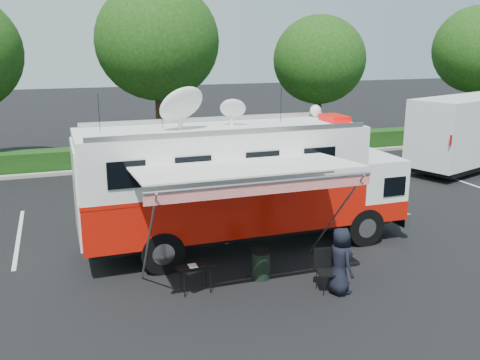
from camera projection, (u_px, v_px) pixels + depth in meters
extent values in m
plane|color=black|center=(245.00, 245.00, 16.10)|extent=(120.00, 120.00, 0.00)
cube|color=#9E998E|center=(246.00, 159.00, 27.41)|extent=(60.00, 0.35, 0.15)
cube|color=black|center=(241.00, 148.00, 28.13)|extent=(60.00, 1.20, 1.00)
cylinder|color=black|center=(160.00, 113.00, 27.38)|extent=(0.44, 0.44, 4.80)
ellipsoid|color=#14380F|center=(157.00, 41.00, 26.49)|extent=(6.14, 6.14, 5.84)
cylinder|color=black|center=(317.00, 113.00, 30.34)|extent=(0.44, 0.44, 4.00)
ellipsoid|color=#14380F|center=(319.00, 60.00, 29.60)|extent=(5.12, 5.12, 4.86)
cylinder|color=black|center=(473.00, 102.00, 33.79)|extent=(0.44, 0.44, 4.40)
ellipsoid|color=#14380F|center=(479.00, 50.00, 32.97)|extent=(5.63, 5.63, 5.35)
cube|color=silver|center=(19.00, 237.00, 16.78)|extent=(0.12, 5.50, 0.01)
cube|color=silver|center=(203.00, 217.00, 18.69)|extent=(0.12, 5.50, 0.01)
cube|color=silver|center=(353.00, 200.00, 20.59)|extent=(0.12, 5.50, 0.01)
cube|color=silver|center=(478.00, 187.00, 22.50)|extent=(0.12, 5.50, 0.01)
cube|color=black|center=(245.00, 227.00, 15.96)|extent=(9.05, 1.47, 0.32)
cylinder|color=black|center=(364.00, 227.00, 15.97)|extent=(1.16, 0.34, 1.16)
cylinder|color=black|center=(327.00, 205.00, 18.09)|extent=(1.16, 0.34, 1.16)
cylinder|color=black|center=(162.00, 252.00, 14.03)|extent=(1.16, 0.34, 1.16)
cylinder|color=black|center=(148.00, 225.00, 16.15)|extent=(1.16, 0.34, 1.16)
cube|color=silver|center=(383.00, 209.00, 17.47)|extent=(0.21, 2.63, 0.42)
cube|color=white|center=(364.00, 182.00, 16.96)|extent=(1.47, 2.63, 1.79)
cube|color=red|center=(363.00, 201.00, 17.12)|extent=(1.49, 2.65, 0.58)
cube|color=black|center=(383.00, 170.00, 17.10)|extent=(0.13, 2.33, 0.74)
cube|color=red|center=(222.00, 204.00, 15.53)|extent=(8.00, 2.63, 1.26)
cube|color=red|center=(222.00, 183.00, 15.37)|extent=(8.02, 2.65, 0.11)
cube|color=white|center=(221.00, 156.00, 15.17)|extent=(8.00, 2.63, 1.47)
cube|color=silver|center=(221.00, 129.00, 14.97)|extent=(8.00, 2.63, 0.08)
cube|color=#CC0505|center=(334.00, 118.00, 16.07)|extent=(0.58, 1.00, 0.17)
sphere|color=white|center=(315.00, 110.00, 16.97)|extent=(0.36, 0.36, 0.36)
ellipsoid|color=silver|center=(181.00, 104.00, 14.27)|extent=(1.26, 1.26, 0.38)
ellipsoid|color=silver|center=(233.00, 108.00, 15.16)|extent=(0.74, 0.74, 0.21)
cylinder|color=black|center=(99.00, 113.00, 14.18)|extent=(0.02, 0.02, 1.05)
cylinder|color=black|center=(162.00, 110.00, 14.72)|extent=(0.02, 0.02, 1.05)
cylinder|color=black|center=(281.00, 105.00, 15.86)|extent=(0.02, 0.02, 1.05)
cube|color=silver|center=(245.00, 167.00, 12.68)|extent=(5.26, 2.52, 0.22)
cube|color=red|center=(264.00, 188.00, 11.59)|extent=(5.26, 0.04, 0.29)
cylinder|color=#B2B2B7|center=(265.00, 183.00, 11.54)|extent=(5.26, 0.07, 0.07)
cylinder|color=#B2B2B7|center=(148.00, 241.00, 12.24)|extent=(0.05, 2.71, 3.03)
cylinder|color=#B2B2B7|center=(333.00, 219.00, 13.76)|extent=(0.05, 2.71, 3.03)
imported|color=black|center=(339.00, 292.00, 13.06)|extent=(0.59, 0.85, 1.66)
cube|color=black|center=(195.00, 267.00, 12.94)|extent=(0.94, 0.82, 0.04)
cylinder|color=black|center=(184.00, 285.00, 12.73)|extent=(0.02, 0.02, 0.65)
cylinder|color=black|center=(181.00, 278.00, 13.10)|extent=(0.02, 0.02, 0.65)
cylinder|color=black|center=(211.00, 281.00, 12.93)|extent=(0.02, 0.02, 0.65)
cylinder|color=black|center=(206.00, 274.00, 13.31)|extent=(0.02, 0.02, 0.65)
cube|color=silver|center=(193.00, 266.00, 12.96)|extent=(0.20, 0.28, 0.01)
cube|color=black|center=(328.00, 272.00, 13.01)|extent=(0.60, 0.60, 0.04)
cube|color=black|center=(323.00, 258.00, 13.17)|extent=(0.49, 0.17, 0.55)
cylinder|color=black|center=(324.00, 286.00, 12.83)|extent=(0.02, 0.02, 0.49)
cylinder|color=black|center=(316.00, 280.00, 13.19)|extent=(0.02, 0.02, 0.49)
cylinder|color=black|center=(338.00, 284.00, 12.96)|extent=(0.02, 0.02, 0.49)
cylinder|color=black|center=(331.00, 277.00, 13.32)|extent=(0.02, 0.02, 0.49)
cylinder|color=black|center=(261.00, 265.00, 13.75)|extent=(0.47, 0.47, 0.73)
cylinder|color=black|center=(261.00, 251.00, 13.65)|extent=(0.51, 0.51, 0.04)
cylinder|color=black|center=(441.00, 164.00, 24.60)|extent=(0.94, 0.28, 0.94)
cylinder|color=black|center=(413.00, 155.00, 26.49)|extent=(0.94, 0.28, 0.94)
cylinder|color=black|center=(460.00, 162.00, 24.96)|extent=(0.94, 0.28, 0.94)
cylinder|color=black|center=(431.00, 154.00, 26.85)|extent=(0.94, 0.28, 0.94)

